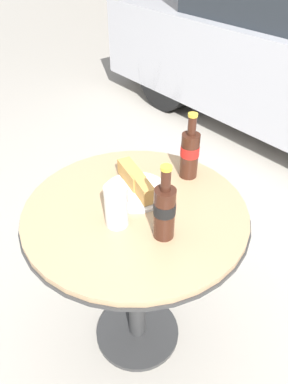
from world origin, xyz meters
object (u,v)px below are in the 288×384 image
object	(u,v)px
cola_bottle_left	(164,210)
cola_bottle_right	(190,153)
bistro_table	(136,240)
drinking_glass	(116,208)
lunch_plate_near	(136,186)

from	to	relation	value
cola_bottle_left	cola_bottle_right	bearing A→B (deg)	123.03
bistro_table	cola_bottle_left	bearing A→B (deg)	-3.95
drinking_glass	lunch_plate_near	distance (m)	0.18
cola_bottle_right	drinking_glass	size ratio (longest dim) A/B	1.76
drinking_glass	lunch_plate_near	world-z (taller)	drinking_glass
drinking_glass	lunch_plate_near	size ratio (longest dim) A/B	0.59
cola_bottle_left	drinking_glass	world-z (taller)	cola_bottle_left
cola_bottle_left	drinking_glass	size ratio (longest dim) A/B	1.76
lunch_plate_near	bistro_table	bearing A→B (deg)	-39.41
lunch_plate_near	cola_bottle_left	bearing A→B (deg)	-17.33
drinking_glass	cola_bottle_right	bearing A→B (deg)	98.24
bistro_table	lunch_plate_near	xyz separation A→B (m)	(-0.07, 0.06, 0.17)
cola_bottle_right	lunch_plate_near	size ratio (longest dim) A/B	1.03
cola_bottle_left	drinking_glass	distance (m)	0.15
cola_bottle_left	lunch_plate_near	distance (m)	0.24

